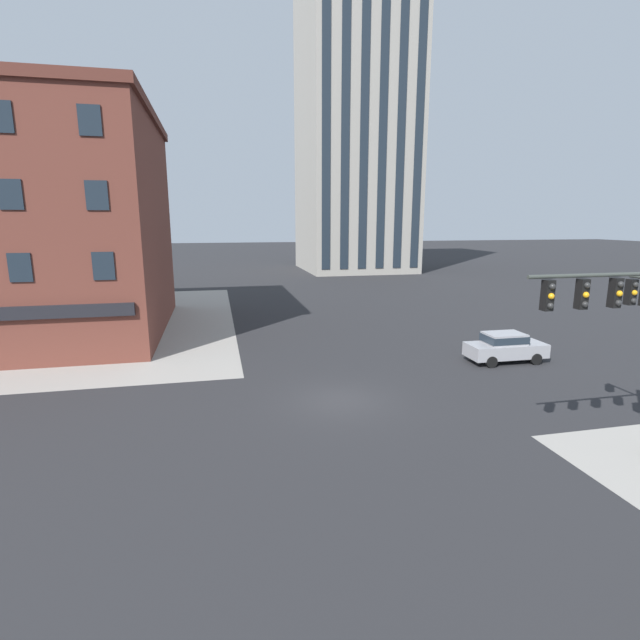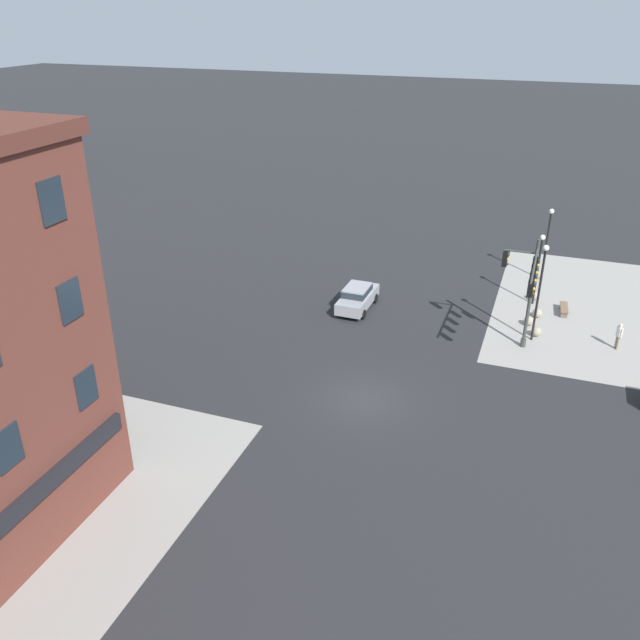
{
  "view_description": "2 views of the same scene",
  "coord_description": "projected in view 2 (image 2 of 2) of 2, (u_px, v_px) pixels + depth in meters",
  "views": [
    {
      "loc": [
        -5.15,
        -19.08,
        7.83
      ],
      "look_at": [
        0.76,
        7.59,
        2.07
      ],
      "focal_mm": 26.41,
      "sensor_mm": 36.0,
      "label": 1
    },
    {
      "loc": [
        -27.91,
        -7.77,
        18.78
      ],
      "look_at": [
        4.31,
        4.04,
        1.98
      ],
      "focal_mm": 36.68,
      "sensor_mm": 36.0,
      "label": 2
    }
  ],
  "objects": [
    {
      "name": "ground_plane",
      "position": [
        364.0,
        399.0,
        34.2
      ],
      "size": [
        320.0,
        320.0,
        0.0
      ],
      "primitive_type": "plane",
      "color": "#262628"
    },
    {
      "name": "traffic_signal_main",
      "position": [
        529.0,
        283.0,
        36.32
      ],
      "size": [
        5.53,
        2.09,
        6.79
      ],
      "color": "#383D38",
      "rests_on": "ground"
    },
    {
      "name": "bollard_sphere_curb_a",
      "position": [
        536.0,
        331.0,
        40.53
      ],
      "size": [
        0.63,
        0.63,
        0.63
      ],
      "primitive_type": "sphere",
      "color": "gray",
      "rests_on": "ground"
    },
    {
      "name": "bollard_sphere_curb_b",
      "position": [
        529.0,
        321.0,
        41.87
      ],
      "size": [
        0.63,
        0.63,
        0.63
      ],
      "primitive_type": "sphere",
      "color": "gray",
      "rests_on": "ground"
    },
    {
      "name": "bollard_sphere_curb_c",
      "position": [
        537.0,
        313.0,
        42.93
      ],
      "size": [
        0.63,
        0.63,
        0.63
      ],
      "primitive_type": "sphere",
      "color": "gray",
      "rests_on": "ground"
    },
    {
      "name": "bollard_sphere_curb_d",
      "position": [
        534.0,
        296.0,
        45.44
      ],
      "size": [
        0.63,
        0.63,
        0.63
      ],
      "primitive_type": "sphere",
      "color": "gray",
      "rests_on": "ground"
    },
    {
      "name": "bench_near_signal",
      "position": [
        564.0,
        309.0,
        43.51
      ],
      "size": [
        1.83,
        0.59,
        0.49
      ],
      "color": "brown",
      "rests_on": "ground"
    },
    {
      "name": "pedestrian_near_bench",
      "position": [
        619.0,
        334.0,
        38.75
      ],
      "size": [
        0.49,
        0.34,
        1.69
      ],
      "color": "gray",
      "rests_on": "ground"
    },
    {
      "name": "street_lamp_corner_near",
      "position": [
        540.0,
        283.0,
        38.56
      ],
      "size": [
        0.36,
        0.36,
        6.16
      ],
      "color": "black",
      "rests_on": "ground"
    },
    {
      "name": "street_lamp_mid_sidewalk",
      "position": [
        539.0,
        261.0,
        43.64
      ],
      "size": [
        0.36,
        0.36,
        4.97
      ],
      "color": "black",
      "rests_on": "ground"
    },
    {
      "name": "street_lamp_corner_far",
      "position": [
        548.0,
        236.0,
        47.47
      ],
      "size": [
        0.36,
        0.36,
        5.43
      ],
      "color": "black",
      "rests_on": "ground"
    },
    {
      "name": "car_main_southbound_near",
      "position": [
        357.0,
        296.0,
        43.86
      ],
      "size": [
        4.43,
        1.95,
        1.68
      ],
      "color": "#99999E",
      "rests_on": "ground"
    }
  ]
}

